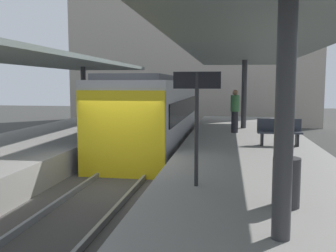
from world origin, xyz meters
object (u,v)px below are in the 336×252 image
object	(u,v)px
platform_bench	(279,131)
commuter_train	(156,113)
platform_sign	(197,103)
litter_bin	(286,182)
passenger_mid_platform	(235,110)

from	to	relation	value
platform_bench	commuter_train	bearing A→B (deg)	142.73
commuter_train	platform_bench	bearing A→B (deg)	-37.27
platform_bench	platform_sign	xyz separation A→B (m)	(-2.24, -5.39, 1.16)
platform_bench	platform_sign	size ratio (longest dim) A/B	0.63
platform_bench	platform_sign	distance (m)	5.95
platform_bench	litter_bin	bearing A→B (deg)	-96.25
platform_sign	litter_bin	size ratio (longest dim) A/B	2.76
commuter_train	litter_bin	xyz separation A→B (m)	(4.05, -10.03, -0.33)
platform_bench	litter_bin	world-z (taller)	platform_bench
litter_bin	passenger_mid_platform	bearing A→B (deg)	94.06
commuter_train	platform_bench	distance (m)	5.98
platform_sign	litter_bin	xyz separation A→B (m)	(1.54, -1.02, -1.22)
platform_sign	passenger_mid_platform	world-z (taller)	platform_sign
commuter_train	passenger_mid_platform	distance (m)	3.42
commuter_train	litter_bin	bearing A→B (deg)	-67.99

